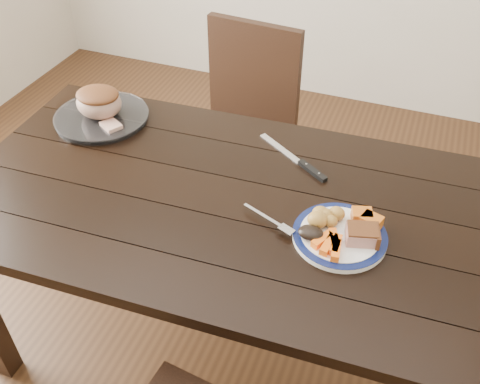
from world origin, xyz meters
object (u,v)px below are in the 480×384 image
(dinner_plate, at_px, (340,236))
(pork_slice, at_px, (362,235))
(roast_joint, at_px, (99,103))
(chair_far, at_px, (242,121))
(dining_table, at_px, (219,217))
(carving_knife, at_px, (304,165))
(fork, at_px, (272,221))
(serving_platter, at_px, (102,118))

(dinner_plate, height_order, pork_slice, pork_slice)
(pork_slice, xyz_separation_m, roast_joint, (-1.00, 0.29, 0.03))
(roast_joint, bearing_deg, pork_slice, -16.38)
(chair_far, distance_m, pork_slice, 1.06)
(dining_table, xyz_separation_m, carving_knife, (0.21, 0.23, 0.10))
(chair_far, bearing_deg, fork, 121.30)
(dining_table, xyz_separation_m, pork_slice, (0.44, -0.06, 0.13))
(dining_table, bearing_deg, carving_knife, 47.81)
(chair_far, height_order, carving_knife, chair_far)
(dining_table, distance_m, chair_far, 0.78)
(serving_platter, bearing_deg, carving_knife, -0.55)
(carving_knife, bearing_deg, pork_slice, -16.81)
(dining_table, relative_size, roast_joint, 9.96)
(dining_table, xyz_separation_m, chair_far, (-0.20, 0.74, -0.13))
(dinner_plate, height_order, roast_joint, roast_joint)
(chair_far, bearing_deg, carving_knife, 133.87)
(dinner_plate, distance_m, pork_slice, 0.07)
(serving_platter, xyz_separation_m, pork_slice, (1.00, -0.29, 0.03))
(dinner_plate, xyz_separation_m, roast_joint, (-0.94, 0.29, 0.06))
(fork, xyz_separation_m, carving_knife, (0.01, 0.30, -0.01))
(pork_slice, height_order, fork, pork_slice)
(roast_joint, bearing_deg, fork, -22.40)
(pork_slice, height_order, roast_joint, roast_joint)
(pork_slice, bearing_deg, dinner_plate, 175.24)
(chair_far, distance_m, fork, 0.93)
(fork, distance_m, carving_knife, 0.30)
(dinner_plate, relative_size, carving_knife, 0.94)
(fork, bearing_deg, carving_knife, 109.37)
(serving_platter, relative_size, roast_joint, 2.00)
(roast_joint, xyz_separation_m, carving_knife, (0.76, -0.01, -0.06))
(pork_slice, bearing_deg, carving_knife, 129.70)
(chair_far, height_order, dinner_plate, chair_far)
(serving_platter, distance_m, pork_slice, 1.04)
(pork_slice, relative_size, roast_joint, 0.51)
(fork, bearing_deg, pork_slice, 25.07)
(dining_table, relative_size, fork, 9.54)
(serving_platter, xyz_separation_m, roast_joint, (0.00, 0.00, 0.06))
(chair_far, relative_size, carving_knife, 3.34)
(chair_far, relative_size, dinner_plate, 3.57)
(dining_table, bearing_deg, pork_slice, -7.33)
(pork_slice, height_order, carving_knife, pork_slice)
(chair_far, distance_m, carving_knife, 0.69)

